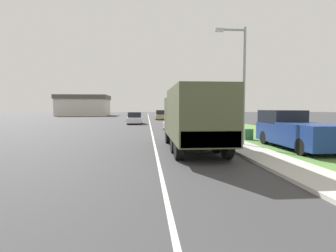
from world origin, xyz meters
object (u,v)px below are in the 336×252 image
object	(u,v)px
car_third_ahead	(161,115)
lamp_post	(240,74)
car_second_ahead	(135,119)
military_truck	(193,116)
car_nearest_ahead	(174,124)
pickup_truck	(294,131)

from	to	relation	value
car_third_ahead	lamp_post	bearing A→B (deg)	-85.76
car_second_ahead	lamp_post	world-z (taller)	lamp_post
military_truck	car_second_ahead	distance (m)	22.21
car_nearest_ahead	pickup_truck	distance (m)	11.80
military_truck	car_second_ahead	size ratio (longest dim) A/B	1.81
car_nearest_ahead	military_truck	bearing A→B (deg)	-91.01
lamp_post	car_third_ahead	bearing A→B (deg)	94.24
car_second_ahead	car_third_ahead	xyz separation A→B (m)	(4.10, 11.68, 0.06)
military_truck	lamp_post	size ratio (longest dim) A/B	1.22
military_truck	car_nearest_ahead	xyz separation A→B (m)	(0.19, 10.75, -1.08)
military_truck	car_third_ahead	world-z (taller)	military_truck
military_truck	car_third_ahead	bearing A→B (deg)	89.56
pickup_truck	car_second_ahead	bearing A→B (deg)	112.85
lamp_post	car_second_ahead	bearing A→B (deg)	107.31
military_truck	car_nearest_ahead	world-z (taller)	military_truck
car_second_ahead	car_nearest_ahead	bearing A→B (deg)	-70.05
pickup_truck	car_nearest_ahead	bearing A→B (deg)	115.75
car_nearest_ahead	car_second_ahead	bearing A→B (deg)	109.95
car_nearest_ahead	car_third_ahead	size ratio (longest dim) A/B	1.08
car_third_ahead	lamp_post	distance (m)	32.82
car_nearest_ahead	car_second_ahead	size ratio (longest dim) A/B	1.02
pickup_truck	military_truck	bearing A→B (deg)	-178.66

